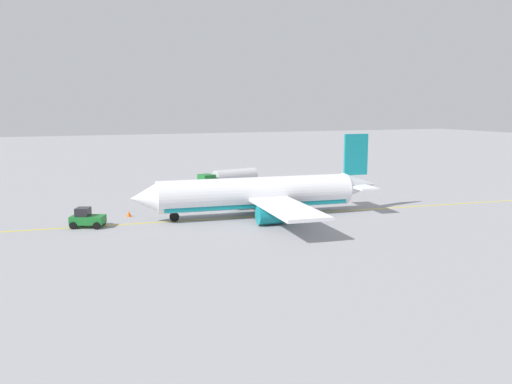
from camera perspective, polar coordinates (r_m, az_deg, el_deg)
name	(u,v)px	position (r m, az deg, el deg)	size (l,w,h in m)	color
ground_plane	(256,216)	(66.07, 0.00, -2.57)	(400.00, 400.00, 0.00)	#939399
airplane	(260,194)	(65.72, 0.39, -0.22)	(31.33, 30.01, 9.80)	white
fuel_tanker	(230,178)	(87.96, -2.77, 1.47)	(11.22, 4.99, 3.15)	#2D2D33
pushback_tug	(87,218)	(62.81, -17.36, -2.66)	(4.10, 3.48, 2.20)	#196B28
refueling_worker	(217,191)	(80.60, -4.08, 0.11)	(0.37, 0.52, 1.71)	navy
safety_cone_nose	(129,214)	(67.65, -13.21, -2.24)	(0.62, 0.62, 0.69)	#F2590F
taxi_line_marking	(256,216)	(66.07, 0.00, -2.57)	(77.03, 0.30, 0.01)	yellow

